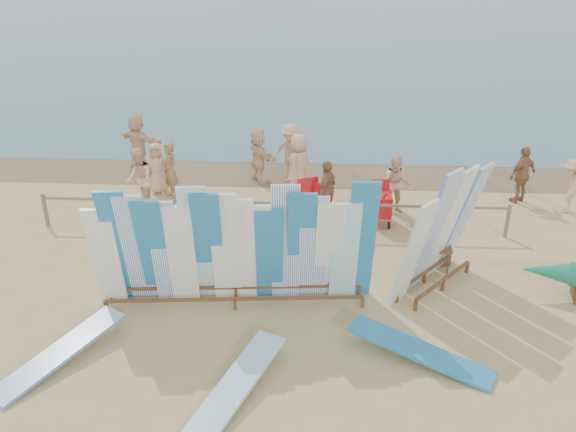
# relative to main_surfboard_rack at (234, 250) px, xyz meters

# --- Properties ---
(ground) EXTENTS (160.00, 160.00, 0.00)m
(ground) POSITION_rel_main_surfboard_rack_xyz_m (0.51, 0.42, -1.28)
(ground) COLOR tan
(ground) RESTS_ON ground
(wet_sand_strip) EXTENTS (40.00, 2.60, 0.01)m
(wet_sand_strip) POSITION_rel_main_surfboard_rack_xyz_m (0.51, 7.62, -1.28)
(wet_sand_strip) COLOR brown
(wet_sand_strip) RESTS_ON ground
(fence) EXTENTS (12.08, 0.08, 0.90)m
(fence) POSITION_rel_main_surfboard_rack_xyz_m (0.51, 3.42, -0.65)
(fence) COLOR #746657
(fence) RESTS_ON ground
(main_surfboard_rack) EXTENTS (5.78, 1.21, 2.88)m
(main_surfboard_rack) POSITION_rel_main_surfboard_rack_xyz_m (0.00, 0.00, 0.00)
(main_surfboard_rack) COLOR brown
(main_surfboard_rack) RESTS_ON ground
(side_surfboard_rack) EXTENTS (2.25, 2.45, 2.93)m
(side_surfboard_rack) POSITION_rel_main_surfboard_rack_xyz_m (4.29, 0.92, 0.05)
(side_surfboard_rack) COLOR brown
(side_surfboard_rack) RESTS_ON ground
(vendor_table) EXTENTS (0.79, 0.59, 1.00)m
(vendor_table) POSITION_rel_main_surfboard_rack_xyz_m (4.37, 1.61, -0.95)
(vendor_table) COLOR brown
(vendor_table) RESTS_ON ground
(flat_board_e) EXTENTS (1.89, 2.58, 0.38)m
(flat_board_e) POSITION_rel_main_surfboard_rack_xyz_m (-2.96, -2.06, -1.28)
(flat_board_e) COLOR white
(flat_board_e) RESTS_ON ground
(flat_board_d) EXTENTS (2.66, 1.69, 0.41)m
(flat_board_d) POSITION_rel_main_surfboard_rack_xyz_m (3.62, -1.67, -1.28)
(flat_board_d) COLOR #2377B3
(flat_board_d) RESTS_ON ground
(flat_board_b) EXTENTS (1.60, 2.69, 0.38)m
(flat_board_b) POSITION_rel_main_surfboard_rack_xyz_m (0.36, -2.76, -1.28)
(flat_board_b) COLOR #8BC7DF
(flat_board_b) RESTS_ON ground
(beach_chair_left) EXTENTS (0.79, 0.79, 0.90)m
(beach_chair_left) POSITION_rel_main_surfboard_rack_xyz_m (1.72, 4.28, -1.02)
(beach_chair_left) COLOR red
(beach_chair_left) RESTS_ON ground
(beach_chair_right) EXTENTS (0.80, 0.81, 0.96)m
(beach_chair_right) POSITION_rel_main_surfboard_rack_xyz_m (1.49, 4.56, -1.00)
(beach_chair_right) COLOR red
(beach_chair_right) RESTS_ON ground
(stroller) EXTENTS (0.61, 0.85, 1.13)m
(stroller) POSITION_rel_main_surfboard_rack_xyz_m (3.36, 4.05, -0.83)
(stroller) COLOR red
(stroller) RESTS_ON ground
(beachgoer_0) EXTENTS (0.78, 0.41, 1.54)m
(beachgoer_0) POSITION_rel_main_surfboard_rack_xyz_m (-3.08, 5.79, -0.51)
(beachgoer_0) COLOR tan
(beachgoer_0) RESTS_ON ground
(beachgoer_6) EXTENTS (0.75, 1.02, 1.89)m
(beachgoer_6) POSITION_rel_main_surfboard_rack_xyz_m (1.11, 5.80, -0.34)
(beachgoer_6) COLOR tan
(beachgoer_6) RESTS_ON ground
(beachgoer_4) EXTENTS (0.75, 1.06, 1.65)m
(beachgoer_4) POSITION_rel_main_surfboard_rack_xyz_m (1.92, 4.30, -0.46)
(beachgoer_4) COLOR #8C6042
(beachgoer_4) RESTS_ON ground
(beachgoer_extra_0) EXTENTS (0.75, 1.07, 1.53)m
(beachgoer_extra_0) POSITION_rel_main_surfboard_rack_xyz_m (8.59, 5.06, -0.52)
(beachgoer_extra_0) COLOR tan
(beachgoer_extra_0) RESTS_ON ground
(beachgoer_3) EXTENTS (1.21, 0.51, 1.86)m
(beachgoer_3) POSITION_rel_main_surfboard_rack_xyz_m (0.81, 6.89, -0.35)
(beachgoer_3) COLOR tan
(beachgoer_3) RESTS_ON ground
(beachgoer_5) EXTENTS (1.23, 1.61, 1.69)m
(beachgoer_5) POSITION_rel_main_surfboard_rack_xyz_m (-0.17, 6.83, -0.44)
(beachgoer_5) COLOR beige
(beachgoer_5) RESTS_ON ground
(beachgoer_2) EXTENTS (0.73, 0.97, 1.80)m
(beachgoer_2) POSITION_rel_main_surfboard_rack_xyz_m (-3.26, 4.58, -0.38)
(beachgoer_2) COLOR beige
(beachgoer_2) RESTS_ON ground
(beachgoer_11) EXTENTS (1.76, 1.34, 1.84)m
(beachgoer_11) POSITION_rel_main_surfboard_rack_xyz_m (-4.17, 7.73, -0.36)
(beachgoer_11) COLOR beige
(beachgoer_11) RESTS_ON ground
(beachgoer_8) EXTENTS (0.84, 0.47, 1.67)m
(beachgoer_8) POSITION_rel_main_surfboard_rack_xyz_m (3.81, 4.77, -0.45)
(beachgoer_8) COLOR beige
(beachgoer_8) RESTS_ON ground
(beachgoer_10) EXTENTS (1.05, 0.90, 1.67)m
(beachgoer_10) POSITION_rel_main_surfboard_rack_xyz_m (7.47, 5.68, -0.45)
(beachgoer_10) COLOR #8C6042
(beachgoer_10) RESTS_ON ground
(beachgoer_1) EXTENTS (0.63, 0.69, 1.68)m
(beachgoer_1) POSITION_rel_main_surfboard_rack_xyz_m (-2.60, 5.42, -0.44)
(beachgoer_1) COLOR #8C6042
(beachgoer_1) RESTS_ON ground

